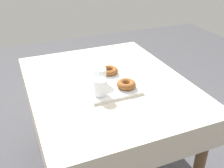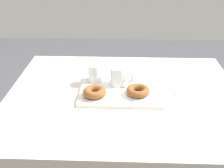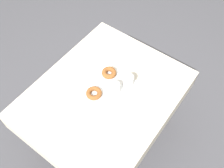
{
  "view_description": "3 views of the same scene",
  "coord_description": "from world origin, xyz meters",
  "px_view_note": "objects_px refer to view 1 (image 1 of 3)",
  "views": [
    {
      "loc": [
        -1.33,
        0.52,
        1.53
      ],
      "look_at": [
        -0.1,
        0.01,
        0.79
      ],
      "focal_mm": 42.46,
      "sensor_mm": 36.0,
      "label": 1
    },
    {
      "loc": [
        -0.02,
        -1.2,
        1.45
      ],
      "look_at": [
        -0.06,
        0.04,
        0.79
      ],
      "focal_mm": 44.92,
      "sensor_mm": 36.0,
      "label": 2
    },
    {
      "loc": [
        0.75,
        0.63,
        2.29
      ],
      "look_at": [
        -0.08,
        0.01,
        0.79
      ],
      "focal_mm": 40.47,
      "sensor_mm": 36.0,
      "label": 3
    }
  ],
  "objects_px": {
    "dining_table": "(108,98)",
    "donut_plate_left": "(126,88)",
    "sugar_donut_left": "(126,84)",
    "paper_napkin": "(85,64)",
    "serving_tray": "(106,82)",
    "water_glass_near": "(100,88)",
    "donut_plate_right": "(109,73)",
    "tea_mug_left": "(99,77)",
    "sugar_donut_right": "(109,70)"
  },
  "relations": [
    {
      "from": "dining_table",
      "to": "tea_mug_left",
      "type": "relative_size",
      "value": 9.55
    },
    {
      "from": "serving_tray",
      "to": "sugar_donut_right",
      "type": "distance_m",
      "value": 0.1
    },
    {
      "from": "paper_napkin",
      "to": "sugar_donut_right",
      "type": "bearing_deg",
      "value": -160.23
    },
    {
      "from": "serving_tray",
      "to": "sugar_donut_left",
      "type": "xyz_separation_m",
      "value": [
        -0.12,
        -0.08,
        0.03
      ]
    },
    {
      "from": "sugar_donut_left",
      "to": "donut_plate_right",
      "type": "height_order",
      "value": "sugar_donut_left"
    },
    {
      "from": "water_glass_near",
      "to": "sugar_donut_left",
      "type": "bearing_deg",
      "value": -86.06
    },
    {
      "from": "donut_plate_right",
      "to": "sugar_donut_right",
      "type": "bearing_deg",
      "value": 0.0
    },
    {
      "from": "donut_plate_right",
      "to": "sugar_donut_right",
      "type": "relative_size",
      "value": 1.05
    },
    {
      "from": "tea_mug_left",
      "to": "donut_plate_right",
      "type": "xyz_separation_m",
      "value": [
        0.1,
        -0.1,
        -0.04
      ]
    },
    {
      "from": "dining_table",
      "to": "paper_napkin",
      "type": "height_order",
      "value": "paper_napkin"
    },
    {
      "from": "water_glass_near",
      "to": "sugar_donut_right",
      "type": "height_order",
      "value": "water_glass_near"
    },
    {
      "from": "donut_plate_right",
      "to": "paper_napkin",
      "type": "bearing_deg",
      "value": 19.77
    },
    {
      "from": "serving_tray",
      "to": "tea_mug_left",
      "type": "distance_m",
      "value": 0.07
    },
    {
      "from": "sugar_donut_left",
      "to": "dining_table",
      "type": "bearing_deg",
      "value": 23.07
    },
    {
      "from": "sugar_donut_left",
      "to": "paper_napkin",
      "type": "xyz_separation_m",
      "value": [
        0.44,
        0.11,
        -0.04
      ]
    },
    {
      "from": "tea_mug_left",
      "to": "paper_napkin",
      "type": "height_order",
      "value": "tea_mug_left"
    },
    {
      "from": "serving_tray",
      "to": "paper_napkin",
      "type": "height_order",
      "value": "serving_tray"
    },
    {
      "from": "dining_table",
      "to": "tea_mug_left",
      "type": "bearing_deg",
      "value": 115.29
    },
    {
      "from": "tea_mug_left",
      "to": "donut_plate_left",
      "type": "bearing_deg",
      "value": -131.88
    },
    {
      "from": "dining_table",
      "to": "sugar_donut_right",
      "type": "relative_size",
      "value": 10.3
    },
    {
      "from": "serving_tray",
      "to": "tea_mug_left",
      "type": "bearing_deg",
      "value": 105.31
    },
    {
      "from": "donut_plate_right",
      "to": "sugar_donut_right",
      "type": "height_order",
      "value": "sugar_donut_right"
    },
    {
      "from": "donut_plate_right",
      "to": "sugar_donut_right",
      "type": "distance_m",
      "value": 0.02
    },
    {
      "from": "dining_table",
      "to": "donut_plate_left",
      "type": "height_order",
      "value": "donut_plate_left"
    },
    {
      "from": "sugar_donut_left",
      "to": "sugar_donut_right",
      "type": "height_order",
      "value": "sugar_donut_left"
    },
    {
      "from": "tea_mug_left",
      "to": "donut_plate_left",
      "type": "distance_m",
      "value": 0.17
    },
    {
      "from": "tea_mug_left",
      "to": "paper_napkin",
      "type": "distance_m",
      "value": 0.34
    },
    {
      "from": "serving_tray",
      "to": "donut_plate_right",
      "type": "xyz_separation_m",
      "value": [
        0.08,
        -0.05,
        0.01
      ]
    },
    {
      "from": "dining_table",
      "to": "donut_plate_right",
      "type": "distance_m",
      "value": 0.15
    },
    {
      "from": "water_glass_near",
      "to": "donut_plate_left",
      "type": "height_order",
      "value": "water_glass_near"
    },
    {
      "from": "donut_plate_right",
      "to": "dining_table",
      "type": "bearing_deg",
      "value": 150.34
    },
    {
      "from": "serving_tray",
      "to": "donut_plate_left",
      "type": "xyz_separation_m",
      "value": [
        -0.12,
        -0.08,
        0.01
      ]
    },
    {
      "from": "serving_tray",
      "to": "donut_plate_left",
      "type": "relative_size",
      "value": 3.39
    },
    {
      "from": "serving_tray",
      "to": "dining_table",
      "type": "bearing_deg",
      "value": -42.54
    },
    {
      "from": "serving_tray",
      "to": "paper_napkin",
      "type": "bearing_deg",
      "value": 5.85
    },
    {
      "from": "sugar_donut_left",
      "to": "paper_napkin",
      "type": "bearing_deg",
      "value": 13.66
    },
    {
      "from": "dining_table",
      "to": "water_glass_near",
      "type": "height_order",
      "value": "water_glass_near"
    },
    {
      "from": "donut_plate_right",
      "to": "tea_mug_left",
      "type": "bearing_deg",
      "value": 133.5
    },
    {
      "from": "donut_plate_left",
      "to": "tea_mug_left",
      "type": "bearing_deg",
      "value": 48.12
    },
    {
      "from": "dining_table",
      "to": "water_glass_near",
      "type": "relative_size",
      "value": 12.48
    },
    {
      "from": "serving_tray",
      "to": "sugar_donut_right",
      "type": "relative_size",
      "value": 3.57
    },
    {
      "from": "donut_plate_left",
      "to": "donut_plate_right",
      "type": "relative_size",
      "value": 1.0
    },
    {
      "from": "donut_plate_left",
      "to": "paper_napkin",
      "type": "relative_size",
      "value": 0.95
    },
    {
      "from": "serving_tray",
      "to": "tea_mug_left",
      "type": "height_order",
      "value": "tea_mug_left"
    },
    {
      "from": "tea_mug_left",
      "to": "sugar_donut_left",
      "type": "height_order",
      "value": "tea_mug_left"
    },
    {
      "from": "serving_tray",
      "to": "water_glass_near",
      "type": "relative_size",
      "value": 4.33
    },
    {
      "from": "donut_plate_left",
      "to": "sugar_donut_right",
      "type": "xyz_separation_m",
      "value": [
        0.21,
        0.02,
        0.02
      ]
    },
    {
      "from": "serving_tray",
      "to": "water_glass_near",
      "type": "distance_m",
      "value": 0.17
    },
    {
      "from": "serving_tray",
      "to": "sugar_donut_right",
      "type": "xyz_separation_m",
      "value": [
        0.08,
        -0.05,
        0.03
      ]
    },
    {
      "from": "tea_mug_left",
      "to": "water_glass_near",
      "type": "relative_size",
      "value": 1.31
    }
  ]
}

